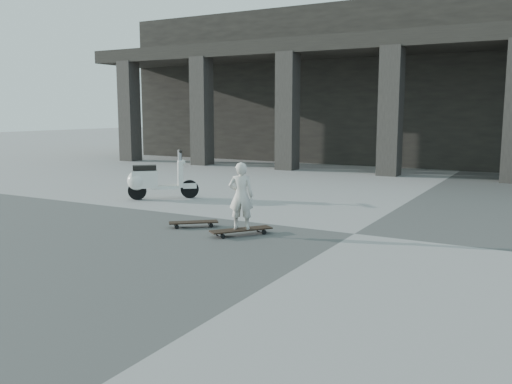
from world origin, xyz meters
The scene contains 6 objects.
ground centered at (0.00, 0.00, 0.00)m, with size 90.00×90.00×0.00m, color #474744.
colonnade centered at (0.00, 13.77, 3.03)m, with size 28.00×8.82×6.00m.
longboard centered at (-1.59, -1.00, 0.08)m, with size 0.81×0.98×0.10m.
skateboard_spare centered at (-2.63, -0.88, 0.08)m, with size 0.79×0.71×0.10m.
child centered at (-1.59, -1.00, 0.65)m, with size 0.40×0.26×1.10m, color silver.
scooter centered at (-5.27, 1.14, 0.45)m, with size 1.31×1.19×1.13m.
Camera 1 is at (2.83, -8.45, 2.01)m, focal length 38.00 mm.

